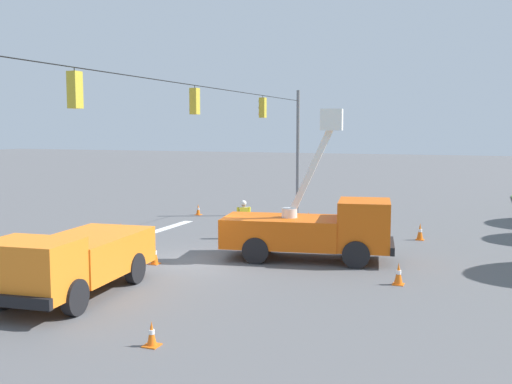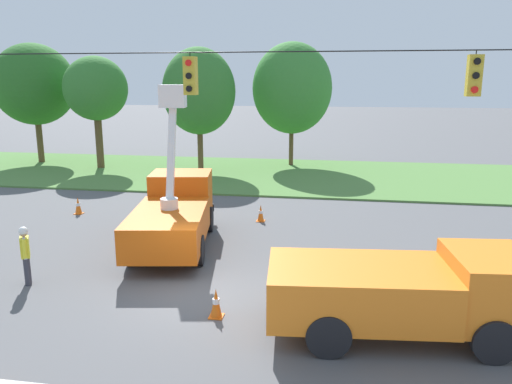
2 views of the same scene
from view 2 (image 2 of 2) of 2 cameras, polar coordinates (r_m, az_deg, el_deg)
name	(u,v)px [view 2 (image 2 of 2)]	position (r m, az deg, el deg)	size (l,w,h in m)	color
ground_plane	(194,293)	(14.54, -7.08, -11.43)	(200.00, 200.00, 0.00)	#565659
grass_verge	(274,175)	(31.49, 2.12, 1.99)	(56.00, 12.00, 0.10)	#517F3D
signal_gantry	(189,138)	(13.36, -7.64, 6.19)	(26.20, 0.33, 7.20)	slate
tree_far_west	(34,85)	(38.88, -23.99, 11.16)	(5.46, 5.91, 8.39)	brown
tree_west	(96,89)	(34.93, -17.85, 11.14)	(4.15, 4.11, 7.43)	brown
tree_centre	(199,91)	(32.25, -6.54, 11.36)	(4.62, 4.44, 7.92)	brown
tree_east	(292,88)	(34.46, 4.14, 11.73)	(5.37, 4.88, 8.39)	brown
utility_truck_bucket_lift	(174,210)	(18.34, -9.32, -2.04)	(3.45, 6.78, 5.75)	#D6560F
utility_truck_support_near	(404,290)	(12.39, 16.60, -10.70)	(6.36, 3.05, 2.04)	orange
road_worker	(25,252)	(16.17, -24.86, -6.24)	(0.42, 0.57, 1.77)	#383842
traffic_cone_foreground_left	(216,303)	(13.02, -4.59, -12.54)	(0.36, 0.36, 0.77)	orange
traffic_cone_mid_left	(478,264)	(17.28, 24.07, -7.50)	(0.36, 0.36, 0.59)	orange
traffic_cone_near_bucket	(78,206)	(23.82, -19.66, -1.48)	(0.36, 0.36, 0.77)	orange
traffic_cone_far_right	(261,213)	(21.27, 0.54, -2.44)	(0.36, 0.36, 0.73)	orange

